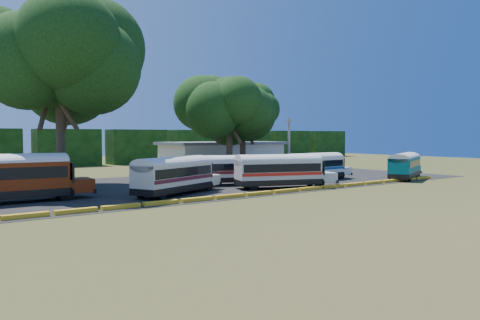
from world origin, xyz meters
TOP-DOWN VIEW (x-y plane):
  - ground at (0.00, 0.00)m, footprint 160.00×160.00m
  - asphalt_strip at (1.00, 12.00)m, footprint 64.00×24.00m
  - curb at (-0.00, 1.00)m, footprint 53.70×0.45m
  - terminal_building at (18.00, 30.00)m, footprint 19.00×9.00m
  - treeline_backdrop at (0.00, 48.00)m, footprint 130.00×4.00m
  - bus_red at (-16.20, 8.52)m, footprint 11.11×3.08m
  - bus_cream_west at (-3.92, 5.40)m, footprint 9.87×6.11m
  - bus_cream_east at (4.53, 9.11)m, footprint 9.35×4.96m
  - bus_white_red at (6.45, 3.89)m, footprint 9.99×5.45m
  - bus_white_blue at (14.63, 7.35)m, footprint 9.33×2.62m
  - bus_teal at (23.86, 2.19)m, footprint 9.20×5.69m
  - tree_west at (-10.22, 15.61)m, footprint 12.85×12.85m
  - tree_center at (11.87, 19.69)m, footprint 9.50×9.50m
  - tree_east at (15.70, 21.90)m, footprint 7.33×7.33m
  - utility_pole at (15.98, 12.97)m, footprint 1.60×0.30m

SIDE VIEW (x-z plane):
  - ground at x=0.00m, z-range 0.00..0.00m
  - asphalt_strip at x=1.00m, z-range 0.00..0.02m
  - curb at x=0.00m, z-range 0.00..0.30m
  - bus_cream_east at x=4.53m, z-range 0.20..3.19m
  - bus_teal at x=23.86m, z-range 0.22..3.20m
  - bus_white_blue at x=14.63m, z-range 0.20..3.24m
  - bus_cream_west at x=-3.92m, z-range 0.21..3.41m
  - bus_white_red at x=6.45m, z-range 0.21..3.42m
  - terminal_building at x=18.00m, z-range 0.03..4.03m
  - bus_red at x=-16.20m, z-range 0.27..3.89m
  - treeline_backdrop at x=0.00m, z-range 0.00..6.00m
  - utility_pole at x=15.98m, z-range 0.11..7.16m
  - tree_east at x=15.70m, z-range 2.86..14.13m
  - tree_center at x=11.87m, z-range 2.68..15.11m
  - tree_west at x=-10.22m, z-range 3.69..20.55m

